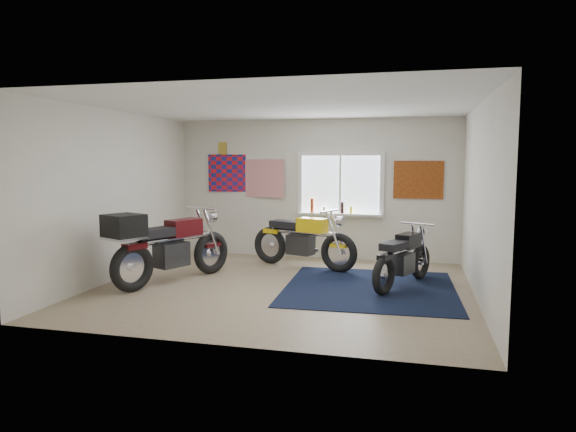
% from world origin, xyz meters
% --- Properties ---
extents(ground, '(5.50, 5.50, 0.00)m').
position_xyz_m(ground, '(0.00, 0.00, 0.00)').
color(ground, '#9E896B').
rests_on(ground, ground).
extents(room_shell, '(5.50, 5.50, 5.50)m').
position_xyz_m(room_shell, '(0.00, 0.00, 1.64)').
color(room_shell, white).
rests_on(room_shell, ground).
extents(navy_rug, '(2.61, 2.70, 0.01)m').
position_xyz_m(navy_rug, '(1.27, 0.26, 0.01)').
color(navy_rug, black).
rests_on(navy_rug, ground).
extents(window_assembly, '(1.66, 0.17, 1.26)m').
position_xyz_m(window_assembly, '(0.50, 2.47, 1.37)').
color(window_assembly, white).
rests_on(window_assembly, room_shell).
extents(oil_bottles, '(0.82, 0.07, 0.28)m').
position_xyz_m(oil_bottles, '(0.26, 2.40, 1.01)').
color(oil_bottles, maroon).
rests_on(oil_bottles, window_assembly).
extents(flag_display, '(1.60, 0.10, 1.17)m').
position_xyz_m(flag_display, '(-1.90, 2.48, 2.15)').
color(flag_display, red).
rests_on(flag_display, room_shell).
extents(triumph_poster, '(0.90, 0.03, 0.70)m').
position_xyz_m(triumph_poster, '(1.95, 2.48, 1.55)').
color(triumph_poster, '#A54C14').
rests_on(triumph_poster, room_shell).
extents(yellow_triumph, '(2.05, 0.88, 1.07)m').
position_xyz_m(yellow_triumph, '(-0.03, 1.50, 0.47)').
color(yellow_triumph, black).
rests_on(yellow_triumph, ground).
extents(black_chrome_bike, '(0.88, 1.71, 0.94)m').
position_xyz_m(black_chrome_bike, '(1.75, 0.52, 0.41)').
color(black_chrome_bike, black).
rests_on(black_chrome_bike, navy_rug).
extents(maroon_tourer, '(1.26, 2.19, 1.16)m').
position_xyz_m(maroon_tourer, '(-1.83, -0.21, 0.60)').
color(maroon_tourer, black).
rests_on(maroon_tourer, ground).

